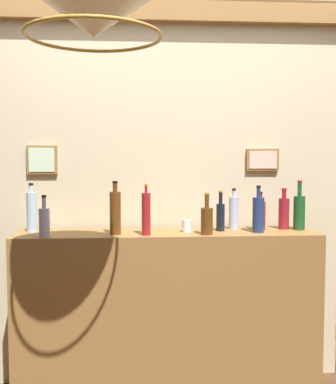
% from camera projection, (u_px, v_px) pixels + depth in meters
% --- Properties ---
extents(panelled_rear_partition, '(3.62, 0.15, 2.67)m').
position_uv_depth(panelled_rear_partition, '(165.00, 172.00, 3.18)').
color(panelled_rear_partition, beige).
rests_on(panelled_rear_partition, ground).
extents(bar_shelf_unit, '(1.85, 0.40, 1.05)m').
position_uv_depth(bar_shelf_unit, '(167.00, 315.00, 2.97)').
color(bar_shelf_unit, olive).
rests_on(bar_shelf_unit, ground).
extents(liquor_bottle_scotch, '(0.06, 0.06, 0.30)m').
position_uv_depth(liquor_bottle_scotch, '(32.00, 211.00, 2.92)').
color(liquor_bottle_scotch, '#AAC7DC').
rests_on(liquor_bottle_scotch, bar_shelf_unit).
extents(liquor_bottle_mezcal, '(0.06, 0.06, 0.24)m').
position_uv_depth(liquor_bottle_mezcal, '(44.00, 221.00, 2.74)').
color(liquor_bottle_mezcal, '#AFB5DA').
rests_on(liquor_bottle_mezcal, bar_shelf_unit).
extents(liquor_bottle_brandy, '(0.07, 0.07, 0.25)m').
position_uv_depth(liquor_bottle_brandy, '(207.00, 220.00, 2.82)').
color(liquor_bottle_brandy, '#593314').
rests_on(liquor_bottle_brandy, bar_shelf_unit).
extents(liquor_bottle_rye, '(0.07, 0.07, 0.32)m').
position_uv_depth(liquor_bottle_rye, '(115.00, 212.00, 2.83)').
color(liquor_bottle_rye, '#5B3312').
rests_on(liquor_bottle_rye, bar_shelf_unit).
extents(liquor_bottle_amaro, '(0.05, 0.05, 0.25)m').
position_uv_depth(liquor_bottle_amaro, '(220.00, 216.00, 2.96)').
color(liquor_bottle_amaro, black).
rests_on(liquor_bottle_amaro, bar_shelf_unit).
extents(liquor_bottle_whiskey, '(0.07, 0.07, 0.31)m').
position_uv_depth(liquor_bottle_whiskey, '(299.00, 211.00, 3.01)').
color(liquor_bottle_whiskey, '#1B4F24').
rests_on(liquor_bottle_whiskey, bar_shelf_unit).
extents(liquor_bottle_tequila, '(0.07, 0.07, 0.26)m').
position_uv_depth(liquor_bottle_tequila, '(284.00, 212.00, 3.05)').
color(liquor_bottle_tequila, maroon).
rests_on(liquor_bottle_tequila, bar_shelf_unit).
extents(liquor_bottle_bourbon, '(0.05, 0.05, 0.30)m').
position_uv_depth(liquor_bottle_bourbon, '(146.00, 214.00, 2.80)').
color(liquor_bottle_bourbon, maroon).
rests_on(liquor_bottle_bourbon, bar_shelf_unit).
extents(liquor_bottle_port, '(0.06, 0.06, 0.26)m').
position_uv_depth(liquor_bottle_port, '(234.00, 212.00, 3.04)').
color(liquor_bottle_port, '#AFBBDD').
rests_on(liquor_bottle_port, bar_shelf_unit).
extents(liquor_bottle_rum, '(0.07, 0.07, 0.24)m').
position_uv_depth(liquor_bottle_rum, '(260.00, 215.00, 3.01)').
color(liquor_bottle_rum, maroon).
rests_on(liquor_bottle_rum, bar_shelf_unit).
extents(liquor_bottle_gin, '(0.07, 0.07, 0.29)m').
position_uv_depth(liquor_bottle_gin, '(258.00, 214.00, 2.91)').
color(liquor_bottle_gin, navy).
rests_on(liquor_bottle_gin, bar_shelf_unit).
extents(glass_tumbler_rocks, '(0.06, 0.06, 0.08)m').
position_uv_depth(glass_tumbler_rocks, '(187.00, 226.00, 2.92)').
color(glass_tumbler_rocks, silver).
rests_on(glass_tumbler_rocks, bar_shelf_unit).
extents(pendant_lamp, '(0.58, 0.58, 0.60)m').
position_uv_depth(pendant_lamp, '(94.00, 14.00, 1.98)').
color(pendant_lamp, '#EFE5C6').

